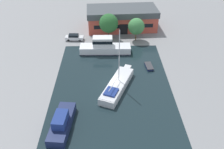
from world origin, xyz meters
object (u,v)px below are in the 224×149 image
(quay_tree_near_building, at_px, (109,23))
(cabin_boat, at_px, (62,123))
(warehouse_building, at_px, (122,18))
(parked_car, at_px, (74,37))
(sailboat_moored, at_px, (117,85))
(small_dinghy, at_px, (149,66))
(quay_tree_by_water, at_px, (136,26))
(motor_cruiser, at_px, (104,47))

(quay_tree_near_building, xyz_separation_m, cabin_boat, (-7.65, -31.14, -3.51))
(warehouse_building, relative_size, parked_car, 4.16)
(sailboat_moored, height_order, cabin_boat, sailboat_moored)
(parked_car, xyz_separation_m, small_dinghy, (17.58, -13.62, -0.54))
(quay_tree_by_water, relative_size, sailboat_moored, 0.47)
(quay_tree_near_building, xyz_separation_m, quay_tree_by_water, (6.99, -0.47, -0.71))
(quay_tree_near_building, height_order, parked_car, quay_tree_near_building)
(sailboat_moored, xyz_separation_m, motor_cruiser, (-2.55, 14.19, 0.66))
(small_dinghy, bearing_deg, quay_tree_near_building, -63.61)
(warehouse_building, xyz_separation_m, quay_tree_near_building, (-3.76, -7.55, 1.62))
(sailboat_moored, relative_size, small_dinghy, 3.79)
(parked_car, distance_m, sailboat_moored, 23.38)
(small_dinghy, distance_m, cabin_boat, 23.77)
(warehouse_building, xyz_separation_m, sailboat_moored, (-2.27, -28.63, -2.13))
(parked_car, bearing_deg, cabin_boat, 5.68)
(cabin_boat, bearing_deg, warehouse_building, 79.22)
(quay_tree_by_water, distance_m, parked_car, 16.24)
(warehouse_building, height_order, motor_cruiser, warehouse_building)
(warehouse_building, bearing_deg, cabin_boat, -110.03)
(cabin_boat, bearing_deg, small_dinghy, 52.49)
(quay_tree_near_building, height_order, motor_cruiser, quay_tree_near_building)
(parked_car, bearing_deg, motor_cruiser, 52.82)
(motor_cruiser, xyz_separation_m, cabin_boat, (-6.58, -24.23, -0.43))
(warehouse_building, bearing_deg, sailboat_moored, -98.14)
(sailboat_moored, distance_m, small_dinghy, 10.20)
(sailboat_moored, relative_size, cabin_boat, 1.41)
(small_dinghy, bearing_deg, cabin_boat, 41.29)
(sailboat_moored, bearing_deg, motor_cruiser, 122.34)
(warehouse_building, distance_m, quay_tree_by_water, 8.69)
(motor_cruiser, bearing_deg, quay_tree_by_water, -51.03)
(quay_tree_near_building, bearing_deg, cabin_boat, -103.80)
(quay_tree_by_water, height_order, small_dinghy, quay_tree_by_water)
(quay_tree_by_water, height_order, parked_car, quay_tree_by_water)
(quay_tree_near_building, height_order, cabin_boat, quay_tree_near_building)
(quay_tree_by_water, relative_size, motor_cruiser, 0.49)
(warehouse_building, xyz_separation_m, quay_tree_by_water, (3.23, -8.01, 0.91))
(parked_car, bearing_deg, small_dinghy, 55.45)
(warehouse_building, distance_m, quay_tree_near_building, 8.58)
(quay_tree_near_building, relative_size, small_dinghy, 2.09)
(quay_tree_by_water, height_order, motor_cruiser, quay_tree_by_water)
(quay_tree_by_water, xyz_separation_m, parked_car, (-15.96, 0.29, -3.01))
(small_dinghy, bearing_deg, warehouse_building, -82.76)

